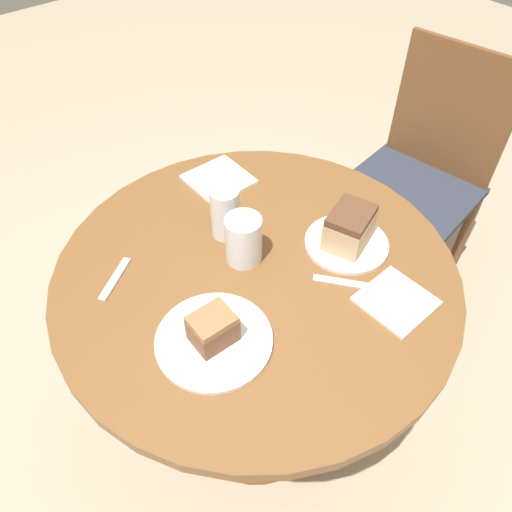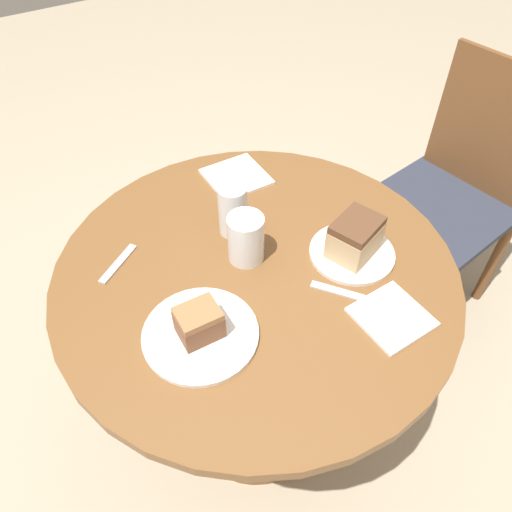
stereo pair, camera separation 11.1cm
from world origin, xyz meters
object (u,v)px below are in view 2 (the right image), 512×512
plate_far (201,334)px  glass_water (233,212)px  cake_slice_far (199,322)px  plate_near (352,253)px  chair (449,195)px  cake_slice_near (355,237)px  glass_lemonade (244,241)px

plate_far → glass_water: (-0.23, 0.21, 0.06)m
cake_slice_far → glass_water: size_ratio=0.66×
plate_near → glass_water: 0.30m
chair → plate_near: 0.76m
cake_slice_near → glass_water: glass_water is taller
chair → glass_lemonade: bearing=-91.5°
plate_near → cake_slice_far: bearing=-88.0°
chair → cake_slice_far: chair is taller
cake_slice_far → chair: bearing=102.5°
chair → glass_lemonade: (0.10, -0.89, 0.32)m
chair → cake_slice_near: size_ratio=6.76×
chair → plate_near: chair is taller
glass_water → glass_lemonade: bearing=-15.2°
chair → cake_slice_far: (0.24, -1.08, 0.32)m
cake_slice_far → glass_lemonade: glass_lemonade is taller
plate_near → plate_far: (0.01, -0.41, -0.00)m
plate_near → glass_water: bearing=-138.7°
plate_near → glass_lemonade: size_ratio=1.68×
plate_near → plate_far: 0.41m
cake_slice_far → glass_water: bearing=137.4°
chair → glass_water: (0.01, -0.87, 0.33)m
plate_near → glass_water: glass_water is taller
cake_slice_near → cake_slice_far: size_ratio=1.56×
glass_lemonade → chair: bearing=96.3°
cake_slice_near → glass_lemonade: (-0.13, -0.22, -0.00)m
chair → plate_far: bearing=-85.3°
plate_near → glass_lemonade: (-0.13, -0.22, 0.05)m
cake_slice_far → glass_lemonade: 0.23m
chair → glass_lemonade: chair is taller
cake_slice_far → glass_water: 0.32m
glass_water → plate_near: bearing=41.3°
chair → cake_slice_near: (0.22, -0.67, 0.33)m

